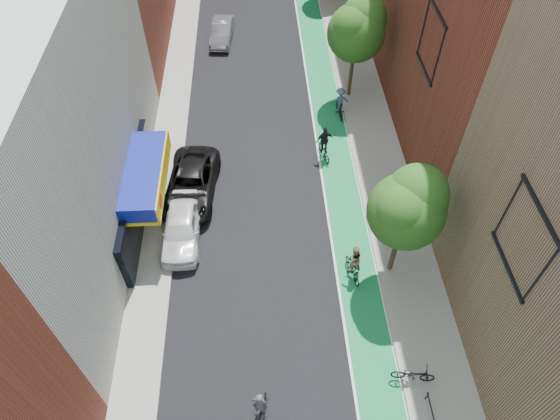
{
  "coord_description": "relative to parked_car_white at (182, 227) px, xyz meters",
  "views": [
    {
      "loc": [
        -0.48,
        -3.4,
        20.45
      ],
      "look_at": [
        0.4,
        12.83,
        1.5
      ],
      "focal_mm": 32.0,
      "sensor_mm": 36.0,
      "label": 1
    }
  ],
  "objects": [
    {
      "name": "bike_lane",
      "position": [
        8.6,
        13.43,
        -0.79
      ],
      "size": [
        2.0,
        68.0,
        0.01
      ],
      "primitive_type": "cube",
      "color": "#157845",
      "rests_on": "ground"
    },
    {
      "name": "sidewalk_left",
      "position": [
        -1.4,
        13.43,
        -0.72
      ],
      "size": [
        2.0,
        68.0,
        0.15
      ],
      "primitive_type": "cube",
      "color": "gray",
      "rests_on": "ground"
    },
    {
      "name": "sidewalk_right",
      "position": [
        11.1,
        13.43,
        -0.72
      ],
      "size": [
        3.0,
        68.0,
        0.15
      ],
      "primitive_type": "cube",
      "color": "gray",
      "rests_on": "ground"
    },
    {
      "name": "building_left_white",
      "position": [
        -6.4,
        1.43,
        5.21
      ],
      "size": [
        8.0,
        20.0,
        12.0
      ],
      "primitive_type": "cube",
      "color": "silver",
      "rests_on": "ground"
    },
    {
      "name": "tree_near",
      "position": [
        10.25,
        -2.55,
        3.86
      ],
      "size": [
        3.4,
        3.36,
        6.42
      ],
      "color": "#332619",
      "rests_on": "ground"
    },
    {
      "name": "tree_mid",
      "position": [
        10.25,
        11.45,
        4.09
      ],
      "size": [
        3.55,
        3.53,
        6.74
      ],
      "color": "#332619",
      "rests_on": "ground"
    },
    {
      "name": "parked_car_white",
      "position": [
        0.0,
        0.0,
        0.0
      ],
      "size": [
        1.98,
        4.71,
        1.59
      ],
      "primitive_type": "imported",
      "rotation": [
        0.0,
        0.0,
        -0.02
      ],
      "color": "white",
      "rests_on": "ground"
    },
    {
      "name": "parked_car_black",
      "position": [
        0.3,
        3.01,
        -0.01
      ],
      "size": [
        3.15,
        5.86,
        1.56
      ],
      "primitive_type": "imported",
      "rotation": [
        0.0,
        0.0,
        -0.1
      ],
      "color": "black",
      "rests_on": "ground"
    },
    {
      "name": "parked_car_silver",
      "position": [
        1.6,
        18.92,
        -0.11
      ],
      "size": [
        1.85,
        4.28,
        1.37
      ],
      "primitive_type": "imported",
      "rotation": [
        0.0,
        0.0,
        -0.1
      ],
      "color": "gray",
      "rests_on": "ground"
    },
    {
      "name": "cyclist_lead",
      "position": [
        3.71,
        -9.22,
        -0.14
      ],
      "size": [
        1.01,
        1.82,
        1.97
      ],
      "rotation": [
        0.0,
        0.0,
        2.89
      ],
      "color": "black",
      "rests_on": "ground"
    },
    {
      "name": "cyclist_lane_near",
      "position": [
        8.31,
        -2.74,
        0.05
      ],
      "size": [
        0.93,
        1.8,
        2.02
      ],
      "rotation": [
        0.0,
        0.0,
        3.36
      ],
      "color": "black",
      "rests_on": "ground"
    },
    {
      "name": "cyclist_lane_mid",
      "position": [
        7.87,
        5.62,
        0.06
      ],
      "size": [
        1.14,
        1.73,
        2.15
      ],
      "rotation": [
        0.0,
        0.0,
        3.4
      ],
      "color": "black",
      "rests_on": "ground"
    },
    {
      "name": "cyclist_lane_far",
      "position": [
        9.3,
        9.45,
        0.07
      ],
      "size": [
        1.11,
        1.84,
        1.99
      ],
      "rotation": [
        0.0,
        0.0,
        3.24
      ],
      "color": "black",
      "rests_on": "ground"
    },
    {
      "name": "parked_bike_far",
      "position": [
        10.0,
        -8.12,
        -0.17
      ],
      "size": [
        1.87,
        0.9,
        0.94
      ],
      "primitive_type": "imported",
      "rotation": [
        0.0,
        0.0,
        1.41
      ],
      "color": "black",
      "rests_on": "sidewalk_right"
    }
  ]
}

